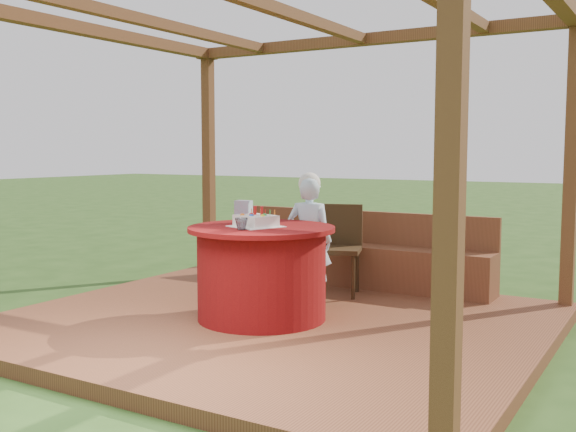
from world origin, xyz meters
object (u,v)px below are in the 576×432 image
object	(u,v)px
table	(262,272)
chair	(338,243)
elderly_woman	(309,237)
birthday_cake	(256,221)
bench	(356,261)
drinking_glass	(241,224)
gift_bag	(244,212)

from	to	relation	value
table	chair	xyz separation A→B (m)	(0.10, 1.29, 0.10)
elderly_woman	birthday_cake	world-z (taller)	elderly_woman
bench	drinking_glass	world-z (taller)	drinking_glass
bench	gift_bag	bearing A→B (deg)	-102.68
elderly_woman	drinking_glass	distance (m)	1.09
table	gift_bag	distance (m)	0.60
elderly_woman	birthday_cake	size ratio (longest dim) A/B	2.59
birthday_cake	table	bearing A→B (deg)	54.93
drinking_glass	table	bearing A→B (deg)	89.58
chair	elderly_woman	bearing A→B (deg)	-95.10
bench	chair	xyz separation A→B (m)	(0.02, -0.49, 0.25)
bench	elderly_woman	bearing A→B (deg)	-91.31
chair	gift_bag	world-z (taller)	gift_bag
bench	chair	size ratio (longest dim) A/B	3.29
table	gift_bag	xyz separation A→B (m)	(-0.29, 0.15, 0.50)
table	gift_bag	size ratio (longest dim) A/B	6.21
bench	gift_bag	distance (m)	1.80
chair	table	bearing A→B (deg)	-94.46
elderly_woman	drinking_glass	world-z (taller)	elderly_woman
table	chair	world-z (taller)	chair
chair	elderly_woman	size ratio (longest dim) A/B	0.72
bench	chair	distance (m)	0.56
bench	drinking_glass	size ratio (longest dim) A/B	27.40
elderly_woman	drinking_glass	xyz separation A→B (m)	(-0.06, -1.06, 0.23)
elderly_woman	birthday_cake	bearing A→B (deg)	-95.91
bench	elderly_woman	distance (m)	1.09
elderly_woman	drinking_glass	size ratio (longest dim) A/B	11.49
elderly_woman	chair	bearing A→B (deg)	84.90
gift_bag	elderly_woman	bearing A→B (deg)	52.24
bench	table	world-z (taller)	table
chair	drinking_glass	world-z (taller)	drinking_glass
gift_bag	birthday_cake	bearing A→B (deg)	-44.90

